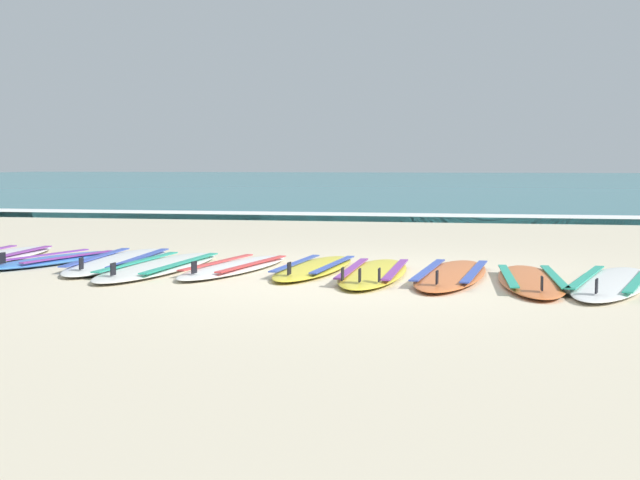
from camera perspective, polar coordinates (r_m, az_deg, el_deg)
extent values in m
plane|color=beige|center=(8.05, 1.85, -2.55)|extent=(80.00, 80.00, 0.00)
cube|color=teal|center=(45.58, 9.27, 3.73)|extent=(80.00, 60.00, 0.10)
cube|color=white|center=(16.07, 6.36, 1.43)|extent=(80.00, 0.89, 0.11)
cube|color=purple|center=(10.13, -19.00, -0.83)|extent=(0.17, 1.70, 0.01)
ellipsoid|color=#3875CC|center=(9.76, -16.54, -1.21)|extent=(0.97, 1.98, 0.07)
cube|color=purple|center=(9.87, -17.28, -0.92)|extent=(0.42, 1.31, 0.01)
cube|color=purple|center=(9.64, -15.79, -1.03)|extent=(0.42, 1.31, 0.01)
cube|color=black|center=(9.22, -19.70, -1.10)|extent=(0.04, 0.09, 0.11)
ellipsoid|color=white|center=(9.46, -12.79, -1.32)|extent=(0.82, 2.60, 0.07)
cube|color=#334CB2|center=(9.53, -14.09, -1.05)|extent=(0.21, 1.79, 0.01)
cube|color=#334CB2|center=(9.38, -11.47, -1.10)|extent=(0.21, 1.79, 0.01)
cube|color=black|center=(8.52, -15.04, -1.46)|extent=(0.02, 0.09, 0.11)
ellipsoid|color=silver|center=(8.92, -10.21, -1.66)|extent=(0.77, 2.59, 0.07)
cube|color=teal|center=(9.01, -11.55, -1.35)|extent=(0.18, 1.80, 0.01)
cube|color=teal|center=(8.82, -8.84, -1.45)|extent=(0.18, 1.80, 0.01)
cube|color=black|center=(8.01, -13.11, -1.82)|extent=(0.02, 0.09, 0.11)
ellipsoid|color=white|center=(8.75, -5.46, -1.73)|extent=(0.88, 2.18, 0.07)
cube|color=#D13838|center=(8.83, -6.57, -1.41)|extent=(0.33, 1.48, 0.01)
cube|color=#D13838|center=(8.66, -4.32, -1.52)|extent=(0.33, 1.48, 0.01)
cube|color=black|center=(8.01, -8.06, -1.74)|extent=(0.03, 0.09, 0.11)
ellipsoid|color=yellow|center=(8.65, -0.36, -1.79)|extent=(0.69, 2.14, 0.07)
cube|color=#334CB2|center=(8.70, -1.56, -1.48)|extent=(0.19, 1.48, 0.01)
cube|color=#334CB2|center=(8.60, 0.86, -1.56)|extent=(0.19, 1.48, 0.01)
cube|color=black|center=(7.86, -1.99, -1.83)|extent=(0.02, 0.09, 0.11)
ellipsoid|color=yellow|center=(8.27, 3.47, -2.12)|extent=(0.58, 2.26, 0.07)
cube|color=purple|center=(8.29, 2.08, -1.80)|extent=(0.09, 1.58, 0.01)
cube|color=purple|center=(8.24, 4.87, -1.87)|extent=(0.09, 1.58, 0.01)
cube|color=black|center=(7.39, 2.56, -2.27)|extent=(0.01, 0.09, 0.11)
cube|color=black|center=(7.47, 1.45, -2.18)|extent=(0.01, 0.09, 0.11)
cube|color=black|center=(7.43, 3.82, -2.24)|extent=(0.01, 0.09, 0.11)
ellipsoid|color=orange|center=(8.22, 8.41, -2.20)|extent=(0.78, 2.39, 0.07)
cube|color=#334CB2|center=(8.25, 6.96, -1.88)|extent=(0.22, 1.64, 0.01)
cube|color=#334CB2|center=(8.20, 9.88, -1.96)|extent=(0.22, 1.64, 0.01)
cube|color=black|center=(7.31, 7.50, -2.38)|extent=(0.02, 0.09, 0.11)
ellipsoid|color=orange|center=(7.95, 13.35, -2.53)|extent=(0.66, 2.21, 0.07)
cube|color=teal|center=(7.93, 11.94, -2.23)|extent=(0.16, 1.53, 0.01)
cube|color=teal|center=(7.97, 14.76, -2.25)|extent=(0.16, 1.53, 0.01)
cube|color=black|center=(7.10, 14.02, -2.72)|extent=(0.02, 0.09, 0.11)
ellipsoid|color=white|center=(7.99, 18.19, -2.62)|extent=(1.16, 2.44, 0.07)
cube|color=teal|center=(8.01, 16.69, -2.26)|extent=(0.49, 1.62, 0.01)
cube|color=teal|center=(7.96, 19.72, -2.39)|extent=(0.49, 1.62, 0.01)
cube|color=black|center=(7.07, 17.29, -2.83)|extent=(0.03, 0.09, 0.11)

